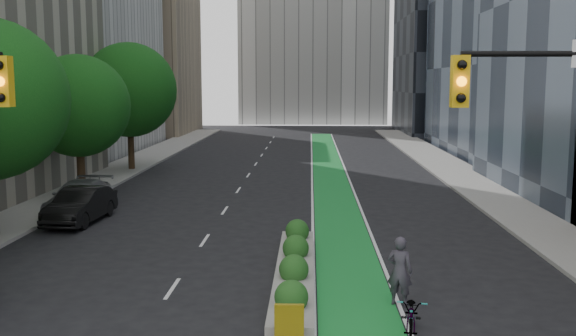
# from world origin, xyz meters

# --- Properties ---
(sidewalk_left) EXTENTS (3.60, 90.00, 0.15)m
(sidewalk_left) POSITION_xyz_m (-11.80, 25.00, 0.07)
(sidewalk_left) COLOR gray
(sidewalk_left) RESTS_ON ground
(sidewalk_right) EXTENTS (3.60, 90.00, 0.15)m
(sidewalk_right) POSITION_xyz_m (11.80, 25.00, 0.07)
(sidewalk_right) COLOR gray
(sidewalk_right) RESTS_ON ground
(bike_lane_paint) EXTENTS (2.20, 70.00, 0.01)m
(bike_lane_paint) POSITION_xyz_m (3.00, 30.00, 0.01)
(bike_lane_paint) COLOR #188633
(bike_lane_paint) RESTS_ON ground
(building_tan_far) EXTENTS (14.00, 16.00, 26.00)m
(building_tan_far) POSITION_xyz_m (-20.00, 66.00, 13.00)
(building_tan_far) COLOR tan
(building_tan_far) RESTS_ON ground
(building_dark_end) EXTENTS (14.00, 18.00, 28.00)m
(building_dark_end) POSITION_xyz_m (20.00, 68.00, 14.00)
(building_dark_end) COLOR black
(building_dark_end) RESTS_ON ground
(tree_midfar) EXTENTS (5.60, 5.60, 7.76)m
(tree_midfar) POSITION_xyz_m (-11.00, 22.00, 4.95)
(tree_midfar) COLOR black
(tree_midfar) RESTS_ON ground
(tree_far) EXTENTS (6.60, 6.60, 9.00)m
(tree_far) POSITION_xyz_m (-11.00, 32.00, 5.69)
(tree_far) COLOR black
(tree_far) RESTS_ON ground
(median_planter) EXTENTS (1.20, 10.26, 1.10)m
(median_planter) POSITION_xyz_m (1.20, 7.04, 0.37)
(median_planter) COLOR gray
(median_planter) RESTS_ON ground
(bicycle) EXTENTS (1.03, 2.13, 1.07)m
(bicycle) POSITION_xyz_m (4.20, 2.55, 0.54)
(bicycle) COLOR gray
(bicycle) RESTS_ON ground
(cyclist) EXTENTS (0.85, 0.72, 1.98)m
(cyclist) POSITION_xyz_m (4.20, 4.79, 0.99)
(cyclist) COLOR #3A3641
(cyclist) RESTS_ON ground
(parked_car_left_mid) EXTENTS (2.00, 4.86, 1.57)m
(parked_car_left_mid) POSITION_xyz_m (-8.57, 15.08, 0.78)
(parked_car_left_mid) COLOR black
(parked_car_left_mid) RESTS_ON ground
(parked_car_left_far) EXTENTS (2.25, 5.35, 1.54)m
(parked_car_left_far) POSITION_xyz_m (-9.34, 17.04, 0.77)
(parked_car_left_far) COLOR #55575A
(parked_car_left_far) RESTS_ON ground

